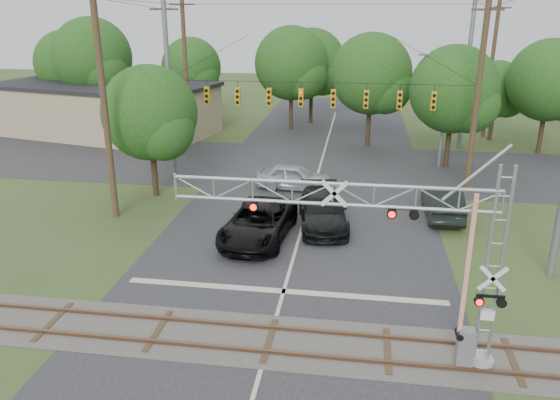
# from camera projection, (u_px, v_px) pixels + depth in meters

# --- Properties ---
(ground) EXTENTS (160.00, 160.00, 0.00)m
(ground) POSITION_uv_depth(u_px,v_px,m) (259.00, 378.00, 16.89)
(ground) COLOR #394A22
(ground) RESTS_ON ground
(road_main) EXTENTS (14.00, 90.00, 0.02)m
(road_main) POSITION_uv_depth(u_px,v_px,m) (297.00, 246.00, 26.21)
(road_main) COLOR #242426
(road_main) RESTS_ON ground
(road_cross) EXTENTS (90.00, 12.00, 0.02)m
(road_cross) POSITION_uv_depth(u_px,v_px,m) (320.00, 166.00, 39.25)
(road_cross) COLOR #242426
(road_cross) RESTS_ON ground
(railroad_track) EXTENTS (90.00, 3.20, 0.17)m
(railroad_track) POSITION_uv_depth(u_px,v_px,m) (269.00, 341.00, 18.75)
(railroad_track) COLOR #45403C
(railroad_track) RESTS_ON ground
(crossing_gantry) EXTENTS (10.27, 0.85, 6.69)m
(crossing_gantry) POSITION_uv_depth(u_px,v_px,m) (394.00, 242.00, 16.49)
(crossing_gantry) COLOR #989892
(crossing_gantry) RESTS_ON ground
(traffic_signal_span) EXTENTS (19.34, 0.36, 11.50)m
(traffic_signal_span) POSITION_uv_depth(u_px,v_px,m) (331.00, 95.00, 33.49)
(traffic_signal_span) COLOR slate
(traffic_signal_span) RESTS_ON ground
(pickup_black) EXTENTS (3.39, 6.45, 1.73)m
(pickup_black) POSITION_uv_depth(u_px,v_px,m) (258.00, 222.00, 26.76)
(pickup_black) COLOR black
(pickup_black) RESTS_ON ground
(car_dark) EXTENTS (3.22, 6.11, 1.69)m
(car_dark) POSITION_uv_depth(u_px,v_px,m) (323.00, 210.00, 28.43)
(car_dark) COLOR black
(car_dark) RESTS_ON ground
(sedan_silver) EXTENTS (4.84, 2.19, 1.61)m
(sedan_silver) POSITION_uv_depth(u_px,v_px,m) (294.00, 177.00, 34.11)
(sedan_silver) COLOR #A4A7AB
(sedan_silver) RESTS_ON ground
(suv_dark) EXTENTS (1.81, 5.09, 1.67)m
(suv_dark) POSITION_uv_depth(u_px,v_px,m) (443.00, 202.00, 29.67)
(suv_dark) COLOR black
(suv_dark) RESTS_ON ground
(commercial_building) EXTENTS (20.87, 13.86, 4.48)m
(commercial_building) POSITION_uv_depth(u_px,v_px,m) (104.00, 108.00, 48.73)
(commercial_building) COLOR tan
(commercial_building) RESTS_ON ground
(streetlight) EXTENTS (2.13, 0.22, 8.01)m
(streetlight) POSITION_uv_depth(u_px,v_px,m) (442.00, 104.00, 37.64)
(streetlight) COLOR slate
(streetlight) RESTS_ON ground
(utility_poles) EXTENTS (26.76, 27.24, 13.10)m
(utility_poles) POSITION_uv_depth(u_px,v_px,m) (365.00, 82.00, 35.89)
(utility_poles) COLOR #3A251B
(utility_poles) RESTS_ON ground
(treeline) EXTENTS (54.82, 29.15, 10.07)m
(treeline) POSITION_uv_depth(u_px,v_px,m) (298.00, 72.00, 45.82)
(treeline) COLOR #322417
(treeline) RESTS_ON ground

